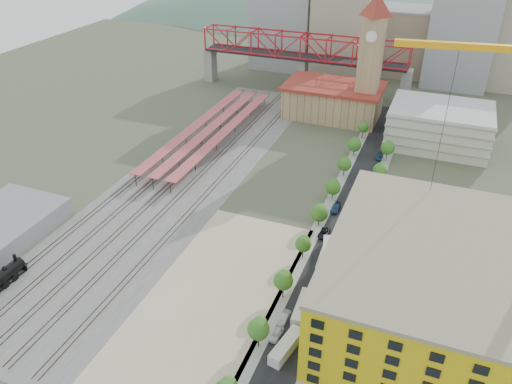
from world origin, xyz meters
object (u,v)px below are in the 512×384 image
at_px(construction_building, 441,286).
at_px(site_trailer_b, 303,309).
at_px(site_trailer_d, 328,251).
at_px(car_0, 276,334).
at_px(site_trailer_c, 324,261).
at_px(site_trailer_a, 286,347).
at_px(clock_tower, 372,49).

distance_m(construction_building, site_trailer_b, 28.41).
distance_m(site_trailer_d, car_0, 29.70).
bearing_deg(construction_building, car_0, -150.55).
distance_m(construction_building, site_trailer_c, 28.83).
distance_m(site_trailer_a, site_trailer_b, 11.04).
relative_size(construction_building, site_trailer_d, 5.14).
height_order(clock_tower, car_0, clock_tower).
bearing_deg(site_trailer_d, clock_tower, 83.59).
relative_size(site_trailer_c, site_trailer_d, 0.92).
height_order(site_trailer_a, site_trailer_b, site_trailer_b).
bearing_deg(site_trailer_c, site_trailer_b, -93.14).
relative_size(clock_tower, car_0, 11.57).
bearing_deg(car_0, clock_tower, 98.09).
height_order(construction_building, site_trailer_b, construction_building).
height_order(clock_tower, site_trailer_c, clock_tower).
bearing_deg(construction_building, clock_tower, 108.78).
bearing_deg(site_trailer_c, site_trailer_d, 86.86).
bearing_deg(car_0, site_trailer_a, -37.83).
xyz_separation_m(site_trailer_a, site_trailer_d, (0.00, 32.38, 0.02)).
distance_m(site_trailer_b, site_trailer_d, 21.34).
xyz_separation_m(clock_tower, site_trailer_a, (8.00, -119.21, -27.37)).
relative_size(construction_building, car_0, 11.26).
bearing_deg(clock_tower, site_trailer_a, -86.16).
xyz_separation_m(site_trailer_c, site_trailer_d, (0.00, 3.77, 0.11)).
relative_size(site_trailer_b, site_trailer_d, 1.04).
xyz_separation_m(site_trailer_a, site_trailer_b, (0.00, 11.04, 0.08)).
distance_m(site_trailer_a, site_trailer_d, 32.38).
bearing_deg(car_0, construction_building, 35.08).
bearing_deg(site_trailer_c, clock_tower, 91.91).
height_order(construction_building, site_trailer_a, construction_building).
relative_size(site_trailer_a, car_0, 2.15).
height_order(clock_tower, construction_building, clock_tower).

